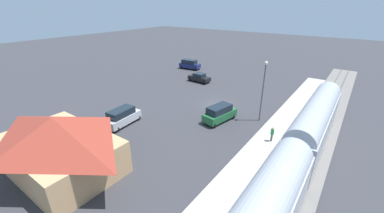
# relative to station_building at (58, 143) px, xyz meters

# --- Properties ---
(ground_plane) EXTENTS (200.00, 200.00, 0.00)m
(ground_plane) POSITION_rel_station_building_xyz_m (-4.00, -22.00, -2.84)
(ground_plane) COLOR #38383D
(railway_track) EXTENTS (4.80, 70.00, 0.30)m
(railway_track) POSITION_rel_station_building_xyz_m (-18.00, -22.00, -2.75)
(railway_track) COLOR slate
(railway_track) RESTS_ON ground
(platform) EXTENTS (3.20, 46.00, 0.30)m
(platform) POSITION_rel_station_building_xyz_m (-14.00, -22.00, -2.69)
(platform) COLOR #B7B2A8
(platform) RESTS_ON ground
(station_building) EXTENTS (11.80, 8.01, 5.45)m
(station_building) POSITION_rel_station_building_xyz_m (0.00, 0.00, 0.00)
(station_building) COLOR tan
(station_building) RESTS_ON ground
(pedestrian_on_platform) EXTENTS (0.36, 0.36, 1.71)m
(pedestrian_on_platform) POSITION_rel_station_building_xyz_m (-14.40, -15.94, -1.56)
(pedestrian_on_platform) COLOR brown
(pedestrian_on_platform) RESTS_ON platform
(sedan_black) EXTENTS (4.60, 2.48, 1.74)m
(sedan_black) POSITION_rel_station_building_xyz_m (4.98, -30.21, -1.96)
(sedan_black) COLOR black
(sedan_black) RESTS_ON ground
(suv_navy) EXTENTS (5.09, 2.81, 2.22)m
(suv_navy) POSITION_rel_station_building_xyz_m (12.52, -37.30, -1.69)
(suv_navy) COLOR navy
(suv_navy) RESTS_ON ground
(suv_silver) EXTENTS (2.37, 5.05, 2.22)m
(suv_silver) POSITION_rel_station_building_xyz_m (2.70, -9.20, -1.69)
(suv_silver) COLOR silver
(suv_silver) RESTS_ON ground
(suv_green) EXTENTS (2.88, 5.19, 2.22)m
(suv_green) POSITION_rel_station_building_xyz_m (-6.94, -17.40, -1.69)
(suv_green) COLOR #236638
(suv_green) RESTS_ON ground
(light_pole_near_platform) EXTENTS (0.44, 0.44, 8.02)m
(light_pole_near_platform) POSITION_rel_station_building_xyz_m (-11.20, -20.68, 2.18)
(light_pole_near_platform) COLOR #515156
(light_pole_near_platform) RESTS_ON ground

